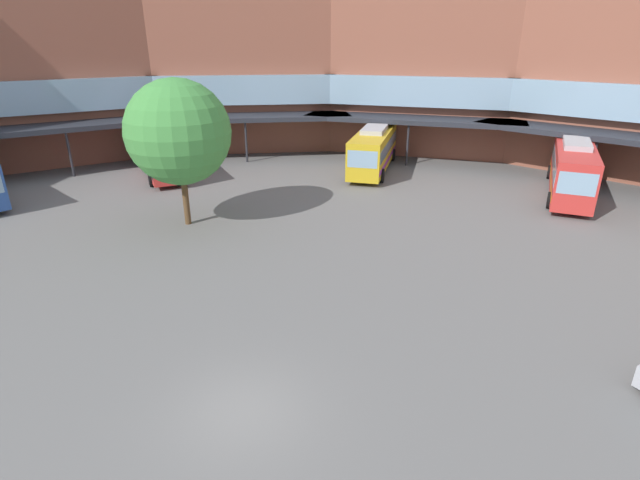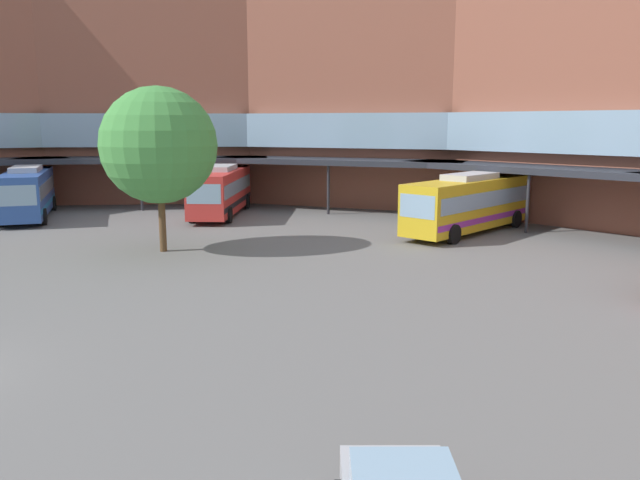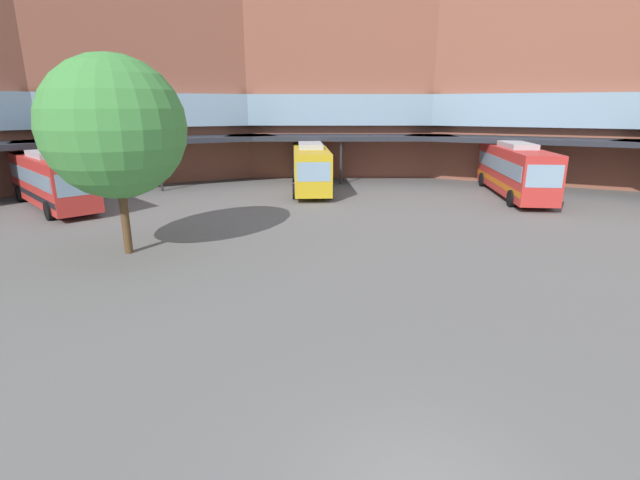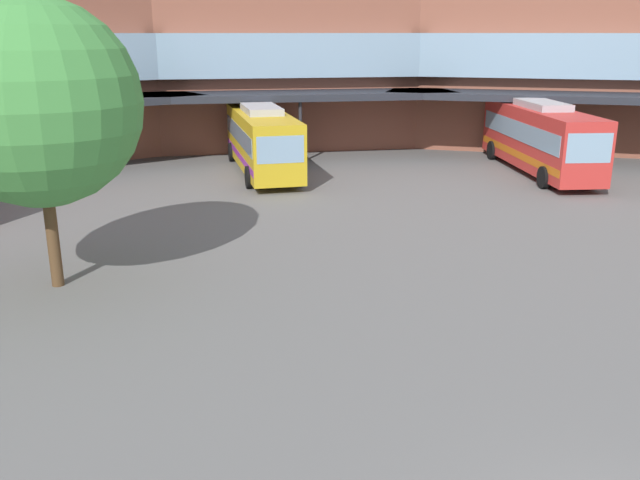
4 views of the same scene
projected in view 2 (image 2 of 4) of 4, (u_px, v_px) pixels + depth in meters
The scene contains 5 objects.
station_building at pixel (339, 76), 32.06m from camera, with size 84.00×52.49×18.82m.
bus_2 at pixel (221, 190), 45.09m from camera, with size 7.64×10.52×3.61m.
bus_4 at pixel (469, 203), 37.91m from camera, with size 4.33×11.40×3.62m.
bus_5 at pixel (28, 192), 43.73m from camera, with size 9.90×8.58×3.64m.
plaza_tree at pixel (159, 145), 31.71m from camera, with size 5.93×5.93×8.46m.
Camera 2 is at (17.43, -6.76, 6.63)m, focal length 35.12 mm.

